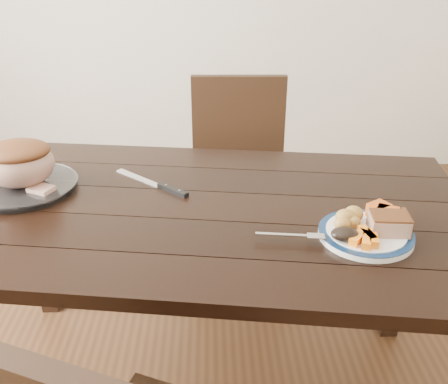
{
  "coord_description": "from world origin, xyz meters",
  "views": [
    {
      "loc": [
        0.04,
        -1.31,
        1.44
      ],
      "look_at": [
        0.08,
        -0.02,
        0.8
      ],
      "focal_mm": 40.0,
      "sensor_mm": 36.0,
      "label": 1
    }
  ],
  "objects_px": {
    "roast_joint": "(19,164)",
    "fork": "(295,236)",
    "dining_table": "(198,231)",
    "carving_knife": "(164,187)",
    "pork_slice": "(389,224)",
    "chair_far": "(239,172)",
    "dinner_plate": "(366,235)",
    "serving_platter": "(23,187)"
  },
  "relations": [
    {
      "from": "dining_table",
      "to": "chair_far",
      "type": "relative_size",
      "value": 1.83
    },
    {
      "from": "pork_slice",
      "to": "carving_knife",
      "type": "height_order",
      "value": "pork_slice"
    },
    {
      "from": "roast_joint",
      "to": "fork",
      "type": "bearing_deg",
      "value": -22.47
    },
    {
      "from": "fork",
      "to": "roast_joint",
      "type": "height_order",
      "value": "roast_joint"
    },
    {
      "from": "dinner_plate",
      "to": "roast_joint",
      "type": "relative_size",
      "value": 1.15
    },
    {
      "from": "dinner_plate",
      "to": "carving_knife",
      "type": "height_order",
      "value": "dinner_plate"
    },
    {
      "from": "pork_slice",
      "to": "fork",
      "type": "height_order",
      "value": "pork_slice"
    },
    {
      "from": "serving_platter",
      "to": "fork",
      "type": "bearing_deg",
      "value": -22.47
    },
    {
      "from": "dining_table",
      "to": "carving_knife",
      "type": "bearing_deg",
      "value": 133.65
    },
    {
      "from": "chair_far",
      "to": "roast_joint",
      "type": "distance_m",
      "value": 1.0
    },
    {
      "from": "fork",
      "to": "carving_knife",
      "type": "height_order",
      "value": "fork"
    },
    {
      "from": "roast_joint",
      "to": "serving_platter",
      "type": "bearing_deg",
      "value": -90.0
    },
    {
      "from": "dining_table",
      "to": "carving_knife",
      "type": "height_order",
      "value": "carving_knife"
    },
    {
      "from": "fork",
      "to": "carving_knife",
      "type": "xyz_separation_m",
      "value": [
        -0.36,
        0.33,
        -0.01
      ]
    },
    {
      "from": "serving_platter",
      "to": "pork_slice",
      "type": "relative_size",
      "value": 3.36
    },
    {
      "from": "dining_table",
      "to": "serving_platter",
      "type": "distance_m",
      "value": 0.57
    },
    {
      "from": "pork_slice",
      "to": "carving_knife",
      "type": "distance_m",
      "value": 0.68
    },
    {
      "from": "dining_table",
      "to": "roast_joint",
      "type": "relative_size",
      "value": 7.97
    },
    {
      "from": "dining_table",
      "to": "carving_knife",
      "type": "relative_size",
      "value": 6.74
    },
    {
      "from": "roast_joint",
      "to": "carving_knife",
      "type": "xyz_separation_m",
      "value": [
        0.44,
        -0.0,
        -0.08
      ]
    },
    {
      "from": "serving_platter",
      "to": "carving_knife",
      "type": "distance_m",
      "value": 0.44
    },
    {
      "from": "dining_table",
      "to": "carving_knife",
      "type": "distance_m",
      "value": 0.18
    },
    {
      "from": "dining_table",
      "to": "dinner_plate",
      "type": "relative_size",
      "value": 6.91
    },
    {
      "from": "dining_table",
      "to": "dinner_plate",
      "type": "bearing_deg",
      "value": -23.71
    },
    {
      "from": "pork_slice",
      "to": "fork",
      "type": "relative_size",
      "value": 0.54
    },
    {
      "from": "pork_slice",
      "to": "roast_joint",
      "type": "height_order",
      "value": "roast_joint"
    },
    {
      "from": "dinner_plate",
      "to": "roast_joint",
      "type": "bearing_deg",
      "value": 162.52
    },
    {
      "from": "dining_table",
      "to": "fork",
      "type": "distance_m",
      "value": 0.35
    },
    {
      "from": "dining_table",
      "to": "roast_joint",
      "type": "bearing_deg",
      "value": 167.97
    },
    {
      "from": "carving_knife",
      "to": "pork_slice",
      "type": "bearing_deg",
      "value": 14.53
    },
    {
      "from": "chair_far",
      "to": "pork_slice",
      "type": "distance_m",
      "value": 1.03
    },
    {
      "from": "roast_joint",
      "to": "carving_knife",
      "type": "distance_m",
      "value": 0.45
    },
    {
      "from": "chair_far",
      "to": "pork_slice",
      "type": "height_order",
      "value": "chair_far"
    },
    {
      "from": "dining_table",
      "to": "fork",
      "type": "bearing_deg",
      "value": -39.96
    },
    {
      "from": "dining_table",
      "to": "fork",
      "type": "xyz_separation_m",
      "value": [
        0.26,
        -0.22,
        0.11
      ]
    },
    {
      "from": "chair_far",
      "to": "fork",
      "type": "xyz_separation_m",
      "value": [
        0.09,
        -0.95,
        0.25
      ]
    },
    {
      "from": "dining_table",
      "to": "serving_platter",
      "type": "relative_size",
      "value": 5.23
    },
    {
      "from": "dining_table",
      "to": "carving_knife",
      "type": "xyz_separation_m",
      "value": [
        -0.11,
        0.11,
        0.1
      ]
    },
    {
      "from": "chair_far",
      "to": "carving_knife",
      "type": "height_order",
      "value": "chair_far"
    },
    {
      "from": "pork_slice",
      "to": "fork",
      "type": "distance_m",
      "value": 0.25
    },
    {
      "from": "dinner_plate",
      "to": "pork_slice",
      "type": "height_order",
      "value": "pork_slice"
    },
    {
      "from": "serving_platter",
      "to": "roast_joint",
      "type": "distance_m",
      "value": 0.08
    }
  ]
}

